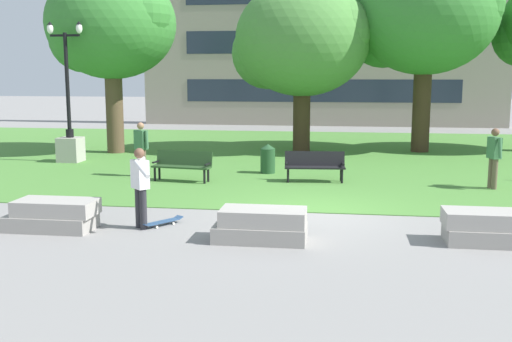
{
  "coord_description": "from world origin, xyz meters",
  "views": [
    {
      "loc": [
        0.61,
        -13.73,
        3.22
      ],
      "look_at": [
        -1.16,
        -1.4,
        1.2
      ],
      "focal_mm": 42.0,
      "sensor_mm": 36.0,
      "label": 1
    }
  ],
  "objects_px": {
    "park_bench_far_left": "(315,164)",
    "person_bystander_near_lawn": "(141,146)",
    "person_skateboarder": "(140,183)",
    "concrete_block_left": "(262,226)",
    "lamp_post_left": "(70,134)",
    "skateboard": "(162,222)",
    "trash_bin": "(268,158)",
    "park_bench_near_right": "(183,164)",
    "concrete_block_right": "(491,228)",
    "concrete_block_center": "(53,215)",
    "person_bystander_far_lawn": "(494,155)"
  },
  "relations": [
    {
      "from": "trash_bin",
      "to": "person_bystander_near_lawn",
      "type": "xyz_separation_m",
      "value": [
        -3.88,
        -1.18,
        0.48
      ]
    },
    {
      "from": "park_bench_near_right",
      "to": "lamp_post_left",
      "type": "xyz_separation_m",
      "value": [
        -5.16,
        3.34,
        0.51
      ]
    },
    {
      "from": "park_bench_far_left",
      "to": "lamp_post_left",
      "type": "bearing_deg",
      "value": 162.54
    },
    {
      "from": "park_bench_far_left",
      "to": "concrete_block_left",
      "type": "bearing_deg",
      "value": -96.23
    },
    {
      "from": "concrete_block_center",
      "to": "lamp_post_left",
      "type": "bearing_deg",
      "value": 113.19
    },
    {
      "from": "person_bystander_far_lawn",
      "to": "trash_bin",
      "type": "bearing_deg",
      "value": 164.97
    },
    {
      "from": "concrete_block_left",
      "to": "person_skateboarder",
      "type": "bearing_deg",
      "value": 167.35
    },
    {
      "from": "concrete_block_left",
      "to": "lamp_post_left",
      "type": "distance_m",
      "value": 12.71
    },
    {
      "from": "skateboard",
      "to": "lamp_post_left",
      "type": "height_order",
      "value": "lamp_post_left"
    },
    {
      "from": "skateboard",
      "to": "person_bystander_near_lawn",
      "type": "distance_m",
      "value": 6.48
    },
    {
      "from": "concrete_block_right",
      "to": "park_bench_near_right",
      "type": "height_order",
      "value": "park_bench_near_right"
    },
    {
      "from": "person_bystander_near_lawn",
      "to": "concrete_block_left",
      "type": "bearing_deg",
      "value": -55.07
    },
    {
      "from": "trash_bin",
      "to": "person_bystander_far_lawn",
      "type": "height_order",
      "value": "person_bystander_far_lawn"
    },
    {
      "from": "concrete_block_center",
      "to": "concrete_block_left",
      "type": "bearing_deg",
      "value": -2.88
    },
    {
      "from": "person_skateboarder",
      "to": "trash_bin",
      "type": "distance_m",
      "value": 7.61
    },
    {
      "from": "lamp_post_left",
      "to": "trash_bin",
      "type": "distance_m",
      "value": 7.71
    },
    {
      "from": "concrete_block_right",
      "to": "person_skateboarder",
      "type": "height_order",
      "value": "person_skateboarder"
    },
    {
      "from": "concrete_block_left",
      "to": "park_bench_far_left",
      "type": "relative_size",
      "value": 0.98
    },
    {
      "from": "park_bench_far_left",
      "to": "person_bystander_near_lawn",
      "type": "distance_m",
      "value": 5.49
    },
    {
      "from": "concrete_block_center",
      "to": "park_bench_far_left",
      "type": "xyz_separation_m",
      "value": [
        5.15,
        6.41,
        0.23
      ]
    },
    {
      "from": "person_bystander_near_lawn",
      "to": "person_skateboarder",
      "type": "bearing_deg",
      "value": -71.24
    },
    {
      "from": "skateboard",
      "to": "trash_bin",
      "type": "height_order",
      "value": "trash_bin"
    },
    {
      "from": "lamp_post_left",
      "to": "person_bystander_far_lawn",
      "type": "relative_size",
      "value": 2.97
    },
    {
      "from": "concrete_block_right",
      "to": "park_bench_far_left",
      "type": "relative_size",
      "value": 1.0
    },
    {
      "from": "concrete_block_left",
      "to": "park_bench_far_left",
      "type": "distance_m",
      "value": 6.68
    },
    {
      "from": "skateboard",
      "to": "concrete_block_right",
      "type": "bearing_deg",
      "value": -3.75
    },
    {
      "from": "skateboard",
      "to": "lamp_post_left",
      "type": "bearing_deg",
      "value": 125.34
    },
    {
      "from": "skateboard",
      "to": "trash_bin",
      "type": "xyz_separation_m",
      "value": [
        1.41,
        7.11,
        0.42
      ]
    },
    {
      "from": "person_skateboarder",
      "to": "lamp_post_left",
      "type": "bearing_deg",
      "value": 122.87
    },
    {
      "from": "skateboard",
      "to": "park_bench_far_left",
      "type": "relative_size",
      "value": 0.51
    },
    {
      "from": "person_skateboarder",
      "to": "person_bystander_far_lawn",
      "type": "xyz_separation_m",
      "value": [
        8.39,
        5.61,
        0.01
      ]
    },
    {
      "from": "person_skateboarder",
      "to": "trash_bin",
      "type": "height_order",
      "value": "person_skateboarder"
    },
    {
      "from": "lamp_post_left",
      "to": "park_bench_far_left",
      "type": "bearing_deg",
      "value": -17.46
    },
    {
      "from": "person_skateboarder",
      "to": "person_bystander_near_lawn",
      "type": "relative_size",
      "value": 1.0
    },
    {
      "from": "concrete_block_right",
      "to": "lamp_post_left",
      "type": "relative_size",
      "value": 0.36
    },
    {
      "from": "concrete_block_right",
      "to": "person_bystander_far_lawn",
      "type": "bearing_deg",
      "value": 76.58
    },
    {
      "from": "park_bench_near_right",
      "to": "park_bench_far_left",
      "type": "distance_m",
      "value": 3.99
    },
    {
      "from": "lamp_post_left",
      "to": "person_bystander_near_lawn",
      "type": "bearing_deg",
      "value": -36.59
    },
    {
      "from": "concrete_block_center",
      "to": "person_skateboarder",
      "type": "distance_m",
      "value": 1.94
    },
    {
      "from": "concrete_block_right",
      "to": "trash_bin",
      "type": "distance_m",
      "value": 9.19
    },
    {
      "from": "person_skateboarder",
      "to": "person_bystander_far_lawn",
      "type": "bearing_deg",
      "value": 33.75
    },
    {
      "from": "park_bench_near_right",
      "to": "person_bystander_far_lawn",
      "type": "xyz_separation_m",
      "value": [
        9.0,
        0.03,
        0.44
      ]
    },
    {
      "from": "concrete_block_left",
      "to": "trash_bin",
      "type": "relative_size",
      "value": 1.87
    },
    {
      "from": "concrete_block_left",
      "to": "person_bystander_far_lawn",
      "type": "bearing_deg",
      "value": 47.13
    },
    {
      "from": "park_bench_near_right",
      "to": "trash_bin",
      "type": "distance_m",
      "value": 2.99
    },
    {
      "from": "concrete_block_right",
      "to": "trash_bin",
      "type": "relative_size",
      "value": 1.92
    },
    {
      "from": "concrete_block_left",
      "to": "park_bench_far_left",
      "type": "xyz_separation_m",
      "value": [
        0.72,
        6.64,
        0.23
      ]
    },
    {
      "from": "concrete_block_left",
      "to": "person_bystander_near_lawn",
      "type": "height_order",
      "value": "person_bystander_near_lawn"
    },
    {
      "from": "skateboard",
      "to": "person_bystander_far_lawn",
      "type": "xyz_separation_m",
      "value": [
        8.03,
        5.33,
        0.9
      ]
    },
    {
      "from": "park_bench_far_left",
      "to": "lamp_post_left",
      "type": "distance_m",
      "value": 9.58
    }
  ]
}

